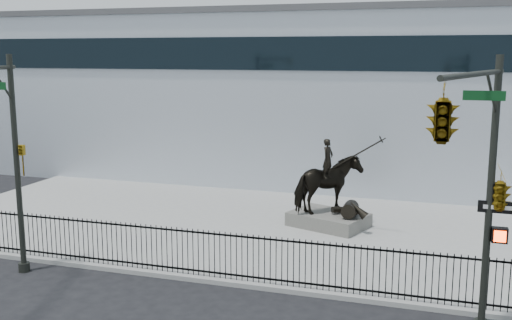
% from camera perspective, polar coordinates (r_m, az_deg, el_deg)
% --- Properties ---
extents(ground, '(120.00, 120.00, 0.00)m').
position_cam_1_polar(ground, '(17.75, -3.19, -13.19)').
color(ground, black).
rests_on(ground, ground).
extents(plaza, '(30.00, 12.00, 0.15)m').
position_cam_1_polar(plaza, '(24.00, 2.79, -6.70)').
color(plaza, gray).
rests_on(plaza, ground).
extents(building, '(44.00, 14.00, 9.00)m').
position_cam_1_polar(building, '(35.79, 8.24, 6.01)').
color(building, silver).
rests_on(building, ground).
extents(picket_fence, '(22.10, 0.10, 1.50)m').
position_cam_1_polar(picket_fence, '(18.52, -1.82, -9.17)').
color(picket_fence, black).
rests_on(picket_fence, plaza).
extents(statue_plinth, '(3.40, 2.85, 0.54)m').
position_cam_1_polar(statue_plinth, '(24.36, 6.92, -5.66)').
color(statue_plinth, '#56544E').
rests_on(statue_plinth, plaza).
extents(equestrian_statue, '(3.53, 2.82, 3.15)m').
position_cam_1_polar(equestrian_statue, '(23.99, 7.10, -2.43)').
color(equestrian_statue, black).
rests_on(equestrian_statue, statue_plinth).
extents(traffic_signal_left, '(1.52, 4.84, 7.00)m').
position_cam_1_polar(traffic_signal_left, '(19.51, -22.87, 0.51)').
color(traffic_signal_left, '#242621').
rests_on(traffic_signal_left, ground).
extents(traffic_signal_right, '(2.17, 6.86, 7.00)m').
position_cam_1_polar(traffic_signal_right, '(13.41, 20.04, 0.17)').
color(traffic_signal_right, '#242621').
rests_on(traffic_signal_right, ground).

